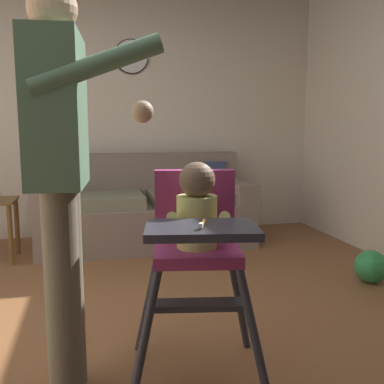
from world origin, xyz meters
The scene contains 7 objects.
ground centered at (0.00, 0.00, -0.05)m, with size 6.31×6.56×0.10m, color brown.
wall_far centered at (0.00, 2.51, 1.36)m, with size 5.51×0.06×2.73m, color beige.
couch centered at (0.45, 1.99, 0.33)m, with size 1.99×0.86×0.86m.
high_chair centered at (0.36, -0.37, 0.68)m, with size 0.70×0.80×0.98m.
adult_standing centered at (-0.18, -0.32, 0.94)m, with size 0.51×0.53×1.66m.
toy_ball centered at (1.90, 0.53, 0.12)m, with size 0.24×0.24×0.24m, color green.
wall_clock centered at (0.38, 2.47, 1.83)m, with size 0.35×0.04×0.35m.
Camera 1 is at (-0.07, -2.12, 1.12)m, focal length 40.59 mm.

